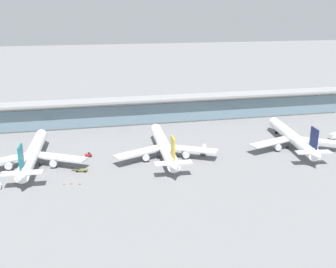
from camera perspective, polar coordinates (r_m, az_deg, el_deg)
The scene contains 13 objects.
ground_plane at distance 171.88m, azimuth 1.47°, elevation -4.34°, with size 1200.00×1200.00×0.00m, color slate.
airliner_left_stand at distance 178.48m, azimuth -18.86°, elevation -2.71°, with size 46.96×61.19×16.29m.
airliner_centre_stand at distance 178.25m, azimuth -0.56°, elevation -1.75°, with size 46.99×61.17×16.29m.
airliner_right_stand at distance 199.31m, azimuth 17.47°, elevation -0.47°, with size 46.62×61.11×16.29m.
service_truck_near_nose_olive at distance 167.78m, azimuth -12.37°, elevation -5.03°, with size 6.92×3.12×2.70m.
service_truck_under_wing_grey at distance 185.51m, azimuth 5.16°, elevation -2.15°, with size 5.35×8.81×2.95m.
service_truck_by_tail_olive at distance 220.87m, azimuth 22.79°, elevation -0.24°, with size 7.65×4.31×3.10m.
service_truck_on_taxiway_red at distance 183.33m, azimuth -11.36°, elevation -2.96°, with size 3.10×2.14×2.05m.
terminal_building at distance 231.55m, azimuth -2.57°, elevation 3.52°, with size 250.79×12.80×15.20m.
safety_cone_bravo at distance 157.38m, azimuth -13.71°, elevation -6.89°, with size 0.62×0.62×0.70m.
safety_cone_charlie at distance 164.02m, azimuth -21.09°, elevation -6.59°, with size 0.62×0.62×0.70m.
safety_cone_delta at distance 156.51m, azimuth -12.54°, elevation -6.95°, with size 0.62×0.62×0.70m.
safety_cone_echo at distance 157.63m, azimuth -14.68°, elevation -6.93°, with size 0.62×0.62×0.70m.
Camera 1 is at (-39.53, -154.40, 64.34)m, focal length 42.49 mm.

